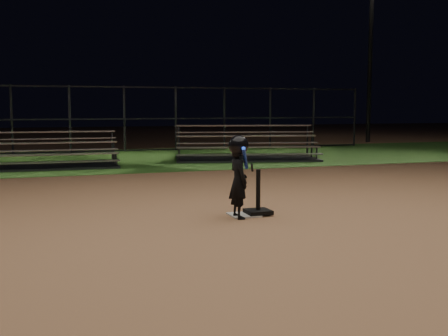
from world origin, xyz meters
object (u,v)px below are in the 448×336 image
batting_tee (258,206)px  bleacher_left (44,160)px  light_pole_right (371,38)px  home_plate (244,215)px  bleacher_right (246,153)px  child_batter (239,174)px

batting_tee → bleacher_left: bleacher_left is taller
bleacher_left → light_pole_right: size_ratio=0.50×
home_plate → bleacher_right: bleacher_right is taller
home_plate → bleacher_right: size_ratio=0.09×
home_plate → bleacher_left: bleacher_left is taller
bleacher_right → light_pole_right: light_pole_right is taller
child_batter → bleacher_left: 8.84m
child_batter → light_pole_right: size_ratio=0.15×
batting_tee → light_pole_right: size_ratio=0.08×
bleacher_left → bleacher_right: bearing=5.3°
bleacher_left → batting_tee: bearing=-66.8°
child_batter → light_pole_right: bearing=-42.7°
bleacher_right → light_pole_right: (8.72, 6.36, 4.72)m
child_batter → bleacher_left: (-2.82, 8.37, -0.47)m
home_plate → bleacher_left: (-2.97, 8.21, 0.19)m
child_batter → light_pole_right: (12.15, 15.10, 4.27)m
bleacher_right → child_batter: bearing=-98.2°
home_plate → bleacher_right: bearing=69.1°
bleacher_right → home_plate: bearing=-97.7°
bleacher_left → light_pole_right: 17.08m
batting_tee → light_pole_right: (11.77, 14.96, 4.80)m
child_batter → bleacher_left: bearing=14.8°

